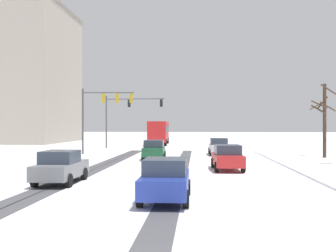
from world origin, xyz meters
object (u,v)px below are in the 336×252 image
Objects in this scene: car_silver_lead at (219,146)px; office_building_far_left_block at (12,75)px; car_red_third at (227,157)px; bus_oncoming at (159,131)px; traffic_signal_far_left at (127,110)px; bare_tree_sidewalk_far at (324,117)px; car_dark_green_second at (154,150)px; traffic_signal_near_left at (103,106)px; car_grey_fourth at (61,167)px; car_blue_fifth at (166,179)px.

office_building_far_left_block is (-33.06, 25.35, 10.41)m from car_silver_lead.
office_building_far_left_block is (-32.92, 37.84, 10.41)m from car_red_third.
car_red_third is at bearing -76.72° from bus_oncoming.
traffic_signal_far_left is 1.14× the size of bare_tree_sidewalk_far.
car_dark_green_second is 1.00× the size of car_red_third.
office_building_far_left_block reaches higher than bare_tree_sidewalk_far.
traffic_signal_near_left reaches higher than car_dark_green_second.
car_dark_green_second is (-5.67, -5.13, 0.00)m from car_silver_lead.
traffic_signal_near_left is 19.77m from car_grey_fourth.
car_dark_green_second is at bearing 97.77° from car_blue_fifth.
traffic_signal_near_left is 1.56× the size of car_red_third.
car_dark_green_second is at bearing 77.11° from car_grey_fourth.
office_building_far_left_block is (-29.80, 48.12, 10.41)m from car_blue_fifth.
car_red_third is 10.69m from car_grey_fourth.
car_silver_lead is 21.07m from bus_oncoming.
car_grey_fourth is 51.42m from office_building_far_left_block.
traffic_signal_near_left is at bearing 131.00° from car_red_third.
office_building_far_left_block is (-42.19, 27.68, 7.66)m from bare_tree_sidewalk_far.
traffic_signal_far_left is at bearing 136.96° from car_silver_lead.
bus_oncoming is (3.08, 9.51, -2.71)m from traffic_signal_far_left.
car_blue_fifth is 0.37× the size of bus_oncoming.
traffic_signal_far_left is 23.48m from bare_tree_sidewalk_far.
car_dark_green_second is 24.81m from bus_oncoming.
car_blue_fifth is (5.53, -4.01, 0.00)m from car_grey_fourth.
car_silver_lead and car_blue_fifth have the same top height.
car_silver_lead is at bearing -37.48° from office_building_far_left_block.
office_building_far_left_block reaches higher than bus_oncoming.
bus_oncoming is 27.60m from office_building_far_left_block.
traffic_signal_far_left is at bearing -107.93° from bus_oncoming.
office_building_far_left_block reaches higher than car_silver_lead.
bus_oncoming is (3.67, 19.14, -2.77)m from traffic_signal_near_left.
traffic_signal_near_left reaches higher than bus_oncoming.
car_grey_fourth is 0.18× the size of office_building_far_left_block.
car_red_third is 1.02× the size of car_blue_fifth.
bus_oncoming is at bearing 127.55° from bare_tree_sidewalk_far.
car_grey_fourth is at bearing -86.05° from traffic_signal_far_left.
car_grey_fourth is (-8.79, -18.77, 0.00)m from car_silver_lead.
car_grey_fourth is at bearing -137.46° from bare_tree_sidewalk_far.
car_silver_lead is 0.18× the size of office_building_far_left_block.
bare_tree_sidewalk_far is (9.27, 10.16, 2.75)m from car_red_third.
bare_tree_sidewalk_far is at bearing -31.90° from traffic_signal_far_left.
car_grey_fourth is 0.63× the size of bare_tree_sidewalk_far.
traffic_signal_far_left is 27.80m from office_building_far_left_block.
car_grey_fourth is (1.99, -28.83, -3.89)m from traffic_signal_far_left.
bus_oncoming reaches higher than car_red_third.
traffic_signal_far_left is 29.16m from car_grey_fourth.
traffic_signal_near_left is 1.57× the size of car_silver_lead.
car_red_third is at bearing -48.97° from office_building_far_left_block.
car_dark_green_second is at bearing -137.88° from car_silver_lead.
car_dark_green_second is at bearing 126.91° from car_red_third.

